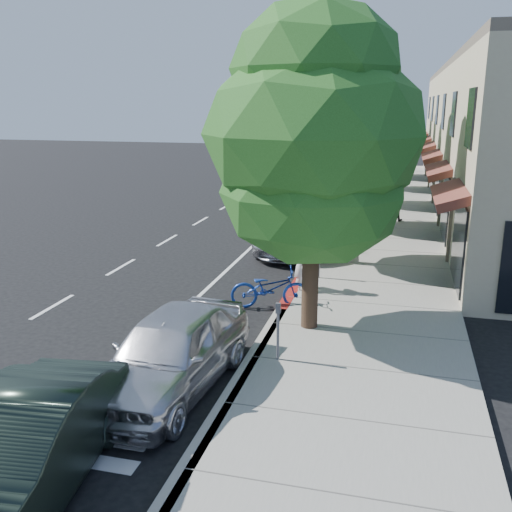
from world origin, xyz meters
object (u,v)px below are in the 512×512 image
(street_tree_5, at_px, (377,116))
(near_car_a, at_px, (171,352))
(dark_suv_far, at_px, (353,168))
(pedestrian, at_px, (393,200))
(bicycle, at_px, (270,288))
(near_car_b, at_px, (20,452))
(dark_sedan, at_px, (320,215))
(street_tree_1, at_px, (342,124))
(street_tree_3, at_px, (366,122))
(silver_suv, at_px, (302,228))
(street_tree_0, at_px, (314,139))
(street_tree_2, at_px, (357,121))
(white_pickup, at_px, (321,178))
(cyclist, at_px, (303,262))
(street_tree_4, at_px, (373,113))

(street_tree_5, bearing_deg, near_car_a, -93.64)
(dark_suv_far, bearing_deg, pedestrian, -73.73)
(street_tree_5, relative_size, bicycle, 3.47)
(dark_suv_far, height_order, near_car_b, dark_suv_far)
(dark_sedan, bearing_deg, street_tree_1, -72.82)
(near_car_a, bearing_deg, near_car_b, -97.59)
(street_tree_3, bearing_deg, silver_suv, -98.80)
(street_tree_0, distance_m, street_tree_1, 6.00)
(street_tree_0, relative_size, street_tree_2, 1.00)
(silver_suv, bearing_deg, white_pickup, 96.70)
(pedestrian, bearing_deg, near_car_b, 81.10)
(street_tree_1, xyz_separation_m, street_tree_2, (0.00, 6.00, -0.09))
(cyclist, height_order, dark_suv_far, cyclist)
(street_tree_5, xyz_separation_m, dark_sedan, (-1.40, -18.56, -3.75))
(street_tree_1, height_order, white_pickup, street_tree_1)
(dark_suv_far, bearing_deg, street_tree_4, -69.76)
(street_tree_3, xyz_separation_m, dark_suv_far, (-1.52, 11.55, -3.68))
(street_tree_3, distance_m, street_tree_5, 12.00)
(street_tree_4, relative_size, near_car_a, 1.64)
(street_tree_1, distance_m, near_car_b, 13.91)
(near_car_a, xyz_separation_m, near_car_b, (-0.79, -3.50, -0.03))
(street_tree_2, xyz_separation_m, bicycle, (-1.30, -10.59, -4.11))
(street_tree_2, height_order, pedestrian, street_tree_2)
(silver_suv, relative_size, near_car_a, 1.29)
(street_tree_4, height_order, pedestrian, street_tree_4)
(near_car_a, bearing_deg, dark_suv_far, 94.07)
(street_tree_2, xyz_separation_m, street_tree_3, (0.00, 6.00, -0.23))
(cyclist, distance_m, silver_suv, 5.19)
(cyclist, bearing_deg, silver_suv, 12.41)
(street_tree_4, bearing_deg, dark_sedan, -96.36)
(street_tree_1, distance_m, cyclist, 4.99)
(street_tree_2, bearing_deg, near_car_a, -97.83)
(dark_suv_far, bearing_deg, dark_sedan, -84.67)
(street_tree_0, height_order, street_tree_5, street_tree_0)
(street_tree_1, bearing_deg, street_tree_0, -90.00)
(cyclist, xyz_separation_m, silver_suv, (-0.91, 5.10, -0.14))
(cyclist, relative_size, near_car_b, 0.42)
(street_tree_1, xyz_separation_m, cyclist, (-0.65, -3.17, -3.79))
(street_tree_4, xyz_separation_m, street_tree_5, (0.00, 6.00, -0.35))
(dark_sedan, height_order, near_car_b, near_car_b)
(street_tree_3, height_order, white_pickup, street_tree_3)
(street_tree_2, distance_m, dark_sedan, 4.25)
(bicycle, bearing_deg, street_tree_4, -18.31)
(pedestrian, bearing_deg, near_car_a, 81.14)
(street_tree_2, xyz_separation_m, near_car_a, (-2.13, -15.50, -3.88))
(street_tree_0, relative_size, bicycle, 3.57)
(street_tree_0, bearing_deg, street_tree_5, 90.00)
(street_tree_0, distance_m, white_pickup, 23.50)
(street_tree_5, bearing_deg, silver_suv, -94.04)
(street_tree_4, height_order, near_car_a, street_tree_4)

